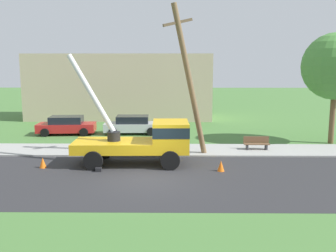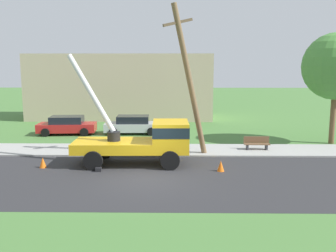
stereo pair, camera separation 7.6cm
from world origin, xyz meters
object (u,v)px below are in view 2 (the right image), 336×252
at_px(park_bench, 257,144).
at_px(utility_truck, 147,139).
at_px(traffic_cone_ahead, 221,166).
at_px(roadside_tree_near, 336,67).
at_px(leaning_utility_pole, 189,79).
at_px(traffic_cone_behind, 43,163).
at_px(parked_sedan_silver, 133,125).
at_px(parked_sedan_red, 67,125).

bearing_deg(park_bench, utility_truck, -153.90).
xyz_separation_m(traffic_cone_ahead, roadside_tree_near, (8.48, 7.06, 4.98)).
relative_size(leaning_utility_pole, park_bench, 5.52).
bearing_deg(park_bench, traffic_cone_ahead, -121.07).
relative_size(traffic_cone_behind, parked_sedan_silver, 0.13).
bearing_deg(park_bench, parked_sedan_silver, 145.13).
relative_size(utility_truck, traffic_cone_ahead, 12.17).
xyz_separation_m(parked_sedan_red, parked_sedan_silver, (5.12, 0.33, 0.00)).
bearing_deg(traffic_cone_behind, parked_sedan_red, 98.29).
height_order(traffic_cone_behind, roadside_tree_near, roadside_tree_near).
xyz_separation_m(traffic_cone_ahead, park_bench, (2.83, 4.69, 0.18)).
relative_size(utility_truck, park_bench, 4.26).
relative_size(utility_truck, leaning_utility_pole, 0.77).
relative_size(leaning_utility_pole, parked_sedan_silver, 1.98).
bearing_deg(leaning_utility_pole, roadside_tree_near, 20.58).
distance_m(utility_truck, traffic_cone_ahead, 4.27).
bearing_deg(utility_truck, leaning_utility_pole, 38.86).
relative_size(parked_sedan_silver, park_bench, 2.78).
height_order(utility_truck, park_bench, utility_truck).
distance_m(leaning_utility_pole, traffic_cone_ahead, 5.60).
bearing_deg(utility_truck, roadside_tree_near, 24.59).
height_order(parked_sedan_silver, roadside_tree_near, roadside_tree_near).
height_order(leaning_utility_pole, traffic_cone_behind, leaning_utility_pole).
distance_m(parked_sedan_red, roadside_tree_near, 19.99).
relative_size(traffic_cone_behind, roadside_tree_near, 0.07).
height_order(park_bench, roadside_tree_near, roadside_tree_near).
distance_m(traffic_cone_ahead, traffic_cone_behind, 9.33).
relative_size(parked_sedan_red, parked_sedan_silver, 1.02).
relative_size(traffic_cone_ahead, parked_sedan_red, 0.12).
distance_m(park_bench, roadside_tree_near, 7.78).
bearing_deg(traffic_cone_ahead, roadside_tree_near, 39.80).
height_order(parked_sedan_red, roadside_tree_near, roadside_tree_near).
bearing_deg(traffic_cone_ahead, utility_truck, 159.95).
height_order(traffic_cone_behind, park_bench, park_bench).
distance_m(traffic_cone_ahead, roadside_tree_near, 12.11).
bearing_deg(traffic_cone_behind, utility_truck, 9.12).
xyz_separation_m(parked_sedan_red, park_bench, (13.55, -5.54, -0.25)).
height_order(leaning_utility_pole, parked_sedan_silver, leaning_utility_pole).
xyz_separation_m(traffic_cone_behind, park_bench, (12.14, 4.15, 0.18)).
xyz_separation_m(leaning_utility_pole, parked_sedan_silver, (-4.09, 7.25, -3.83)).
bearing_deg(parked_sedan_silver, park_bench, -34.87).
bearing_deg(parked_sedan_silver, traffic_cone_behind, -110.30).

